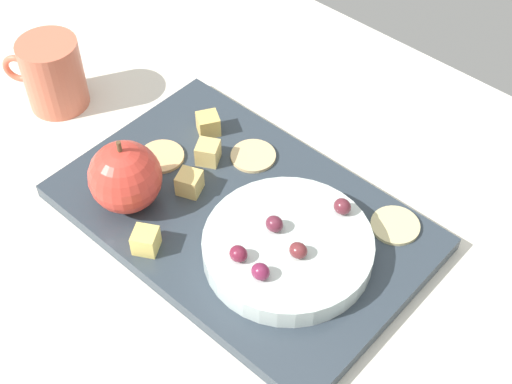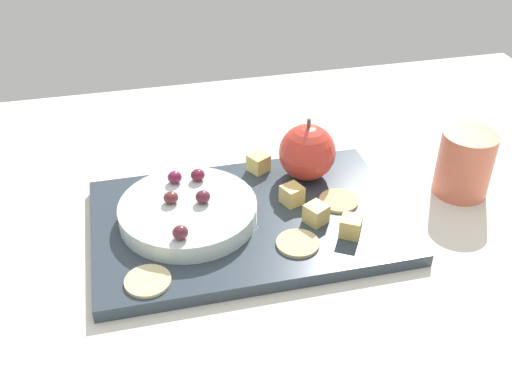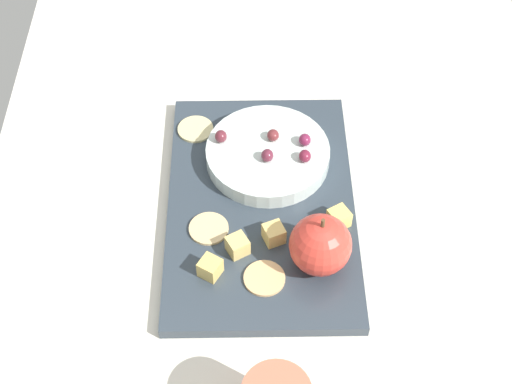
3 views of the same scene
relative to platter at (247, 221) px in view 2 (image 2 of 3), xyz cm
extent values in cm
cube|color=silver|center=(3.65, -3.29, -2.39)|extent=(139.30, 84.64, 3.05)
cube|color=#313C46|center=(0.00, 0.00, 0.00)|extent=(39.55, 25.46, 1.73)
cylinder|color=silver|center=(7.48, -1.09, 2.07)|extent=(17.56, 17.56, 2.41)
sphere|color=red|center=(-10.13, -7.18, 4.82)|extent=(7.90, 7.90, 7.90)
cylinder|color=brown|center=(-10.13, -7.18, 9.37)|extent=(0.50, 0.50, 1.20)
cube|color=#E0C572|center=(-8.19, 3.18, 2.12)|extent=(3.40, 3.40, 2.50)
cube|color=#EBC66E|center=(-6.39, -1.55, 2.12)|extent=(3.26, 3.26, 2.50)
cube|color=#E5C467|center=(-11.53, 6.62, 2.12)|extent=(3.44, 3.44, 2.50)
cube|color=#F1D46B|center=(-3.95, -10.25, 2.12)|extent=(3.41, 3.41, 2.50)
cylinder|color=#DEBE87|center=(-4.66, 7.02, 1.07)|extent=(5.29, 5.29, 0.40)
cylinder|color=#E4B77B|center=(-12.52, -0.19, 1.07)|extent=(5.29, 5.29, 0.40)
cylinder|color=beige|center=(13.60, 9.45, 1.07)|extent=(5.29, 5.29, 0.40)
ellipsoid|color=maroon|center=(5.49, -0.96, 4.13)|extent=(1.88, 1.69, 1.70)
ellipsoid|color=maroon|center=(5.34, -6.15, 4.09)|extent=(1.88, 1.69, 1.62)
ellipsoid|color=maroon|center=(8.38, -6.30, 4.10)|extent=(1.88, 1.69, 1.65)
ellipsoid|color=maroon|center=(9.41, -1.87, 4.04)|extent=(1.88, 1.69, 1.52)
ellipsoid|color=maroon|center=(9.19, 5.51, 4.13)|extent=(1.88, 1.69, 1.72)
cylinder|color=#D96D50|center=(-30.92, -1.00, 3.76)|extent=(7.49, 7.49, 9.24)
torus|color=#D96D50|center=(-35.11, -3.63, 3.76)|extent=(3.81, 2.81, 4.00)
camera|label=1|loc=(35.27, -36.76, 60.92)|focal=50.81mm
camera|label=2|loc=(13.33, 60.59, 47.74)|focal=42.28mm
camera|label=3|loc=(-62.97, 1.59, 80.65)|focal=52.19mm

